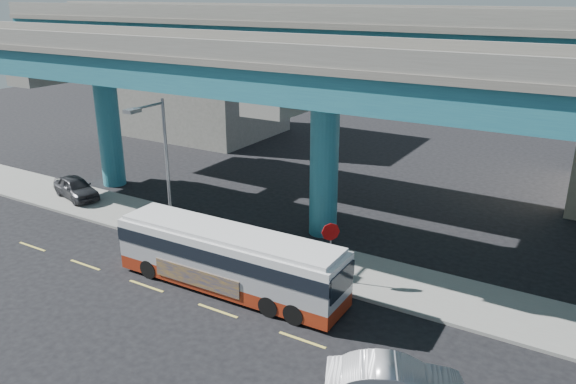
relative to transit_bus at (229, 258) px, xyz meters
The scene contains 10 objects.
ground 2.21m from the transit_bus, 65.46° to the right, with size 120.00×120.00×0.00m, color black.
sidewalk 4.35m from the transit_bus, 80.67° to the left, with size 70.00×4.00×0.15m, color gray.
lane_markings 2.41m from the transit_bus, 69.27° to the right, with size 58.00×0.12×0.01m.
viaduct 10.82m from the transit_bus, 85.04° to the left, with size 52.00×12.40×11.70m.
building_concrete 29.85m from the transit_bus, 130.62° to the left, with size 12.00×10.00×9.00m, color gray.
transit_bus is the anchor object (origin of this frame).
sedan 9.47m from the transit_bus, 19.93° to the right, with size 4.67×3.26×1.46m, color #AAA9AE.
parked_car 15.57m from the transit_bus, 164.65° to the left, with size 4.23×2.58×1.34m, color #2E2E33.
street_lamp 6.89m from the transit_bus, 160.48° to the left, with size 0.50×2.42×7.36m.
stop_sign 4.51m from the transit_bus, 37.62° to the left, with size 0.61×0.60×2.77m.
Camera 1 is at (12.82, -16.02, 12.35)m, focal length 35.00 mm.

